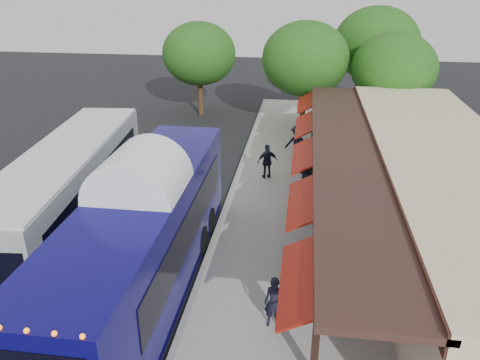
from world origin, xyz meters
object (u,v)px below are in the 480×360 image
at_px(ped_a, 274,303).
at_px(ped_c, 267,161).
at_px(coach_bus, 145,235).
at_px(city_bus, 68,184).
at_px(sign_board, 317,254).
at_px(ped_b, 305,173).
at_px(ped_d, 297,143).

height_order(ped_a, ped_c, ped_c).
xyz_separation_m(coach_bus, city_bus, (-4.45, 3.86, -0.31)).
xyz_separation_m(city_bus, ped_a, (8.57, -5.09, -0.86)).
bearing_deg(sign_board, ped_c, 107.32).
bearing_deg(ped_b, ped_d, -94.26).
height_order(coach_bus, ped_c, coach_bus).
distance_m(coach_bus, city_bus, 5.90).
bearing_deg(ped_c, ped_b, 124.37).
bearing_deg(coach_bus, ped_d, 69.78).
bearing_deg(ped_b, sign_board, 83.26).
distance_m(ped_c, ped_d, 2.93).
distance_m(city_bus, sign_board, 10.11).
bearing_deg(ped_a, coach_bus, 169.62).
relative_size(ped_c, ped_d, 0.89).
bearing_deg(city_bus, coach_bus, -46.31).
relative_size(city_bus, ped_d, 6.29).
bearing_deg(ped_d, coach_bus, 71.25).
bearing_deg(ped_a, ped_c, 102.26).
relative_size(ped_b, ped_c, 1.04).
distance_m(ped_a, ped_d, 13.17).
height_order(ped_b, sign_board, ped_b).
distance_m(ped_a, ped_b, 9.37).
xyz_separation_m(ped_a, ped_c, (-1.10, 10.57, 0.07)).
distance_m(ped_d, sign_board, 10.38).
relative_size(city_bus, ped_c, 7.09).
height_order(coach_bus, ped_b, coach_bus).
relative_size(coach_bus, ped_a, 7.70).
relative_size(ped_c, sign_board, 1.65).
bearing_deg(ped_c, coach_bus, 50.42).
bearing_deg(ped_b, city_bus, 13.30).
distance_m(city_bus, ped_b, 10.25).
distance_m(coach_bus, ped_d, 12.75).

